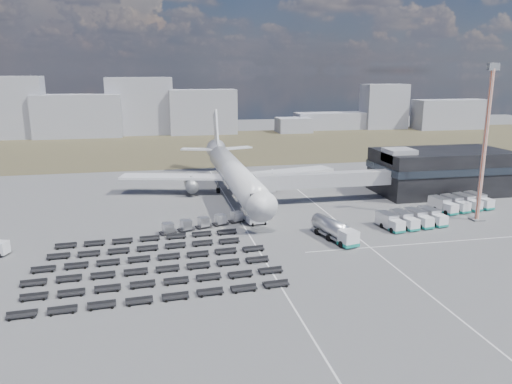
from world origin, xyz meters
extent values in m
plane|color=#565659|center=(0.00, 0.00, 0.00)|extent=(420.00, 420.00, 0.00)
cube|color=#48452B|center=(0.00, 110.00, 0.01)|extent=(420.00, 90.00, 0.01)
cube|color=silver|center=(-2.00, 5.00, 0.01)|extent=(0.25, 110.00, 0.01)
cube|color=silver|center=(16.00, 5.00, 0.01)|extent=(0.25, 110.00, 0.01)
cube|color=silver|center=(25.00, -8.00, 0.01)|extent=(40.00, 0.25, 0.01)
cube|color=black|center=(48.00, 24.00, 5.00)|extent=(30.00, 16.00, 10.00)
cube|color=#262D38|center=(48.00, 24.00, 6.20)|extent=(30.40, 16.40, 1.60)
cube|color=#939399|center=(36.00, 22.00, 9.50)|extent=(6.00, 6.00, 3.00)
cube|color=#939399|center=(18.10, 20.50, 5.10)|extent=(29.80, 3.00, 3.00)
cube|color=#939399|center=(4.70, 20.00, 5.10)|extent=(4.00, 3.60, 3.40)
cylinder|color=slate|center=(6.20, 20.50, 2.55)|extent=(0.70, 0.70, 5.10)
cylinder|color=black|center=(6.20, 20.50, 0.45)|extent=(1.40, 0.90, 1.40)
cylinder|color=white|center=(0.00, 30.00, 5.30)|extent=(5.60, 48.00, 5.60)
cone|color=white|center=(0.00, 3.50, 5.30)|extent=(5.60, 5.00, 5.60)
cone|color=white|center=(0.00, 58.00, 6.10)|extent=(5.60, 8.00, 5.60)
cube|color=black|center=(0.00, 5.50, 6.10)|extent=(2.20, 2.00, 0.80)
cube|color=white|center=(-13.00, 35.00, 4.10)|extent=(25.59, 11.38, 0.50)
cube|color=white|center=(13.00, 35.00, 4.10)|extent=(25.59, 11.38, 0.50)
cylinder|color=slate|center=(-9.50, 33.00, 2.40)|extent=(3.00, 5.00, 3.00)
cylinder|color=slate|center=(9.50, 33.00, 2.40)|extent=(3.00, 5.00, 3.00)
cube|color=white|center=(-5.50, 60.00, 6.50)|extent=(9.49, 5.63, 0.35)
cube|color=white|center=(5.50, 60.00, 6.50)|extent=(9.49, 5.63, 0.35)
cube|color=white|center=(0.00, 61.00, 11.80)|extent=(0.50, 9.06, 11.45)
cylinder|color=slate|center=(0.00, 9.00, 1.25)|extent=(0.50, 0.50, 2.50)
cylinder|color=slate|center=(-3.20, 34.00, 1.25)|extent=(0.60, 0.60, 2.50)
cylinder|color=slate|center=(3.20, 34.00, 1.25)|extent=(0.60, 0.60, 2.50)
cylinder|color=black|center=(0.00, 9.00, 0.50)|extent=(0.50, 1.20, 1.20)
cube|color=#9495A1|center=(-72.09, 148.54, 12.89)|extent=(20.52, 12.00, 25.78)
cube|color=#9495A1|center=(-48.31, 146.53, 9.08)|extent=(36.28, 12.00, 18.17)
cube|color=#9495A1|center=(-22.35, 151.51, 12.57)|extent=(28.73, 12.00, 25.14)
cube|color=#9495A1|center=(5.23, 148.00, 9.87)|extent=(29.73, 12.00, 19.75)
cube|color=#9495A1|center=(46.94, 144.93, 3.35)|extent=(15.49, 12.00, 6.70)
cube|color=#9495A1|center=(69.20, 153.75, 4.01)|extent=(36.31, 12.00, 8.03)
cube|color=#9495A1|center=(95.04, 151.62, 10.78)|extent=(21.13, 12.00, 21.55)
cube|color=#9495A1|center=(125.67, 142.78, 7.12)|extent=(35.46, 12.00, 14.23)
cube|color=white|center=(12.56, -7.10, 1.56)|extent=(3.12, 3.12, 2.48)
cube|color=#168071|center=(12.56, -7.10, 0.59)|extent=(3.25, 3.25, 0.54)
cylinder|color=silver|center=(11.32, -1.96, 2.05)|extent=(4.52, 8.50, 2.70)
cube|color=slate|center=(11.32, -1.96, 0.81)|extent=(4.41, 8.48, 0.38)
cylinder|color=black|center=(11.70, -3.54, 0.54)|extent=(3.01, 1.81, 1.19)
cube|color=white|center=(0.63, 8.00, 0.80)|extent=(3.92, 2.63, 1.60)
cube|color=white|center=(10.07, 38.40, 1.54)|extent=(3.87, 6.19, 2.69)
cube|color=#168071|center=(10.07, 38.40, 0.43)|extent=(3.99, 6.31, 0.43)
cube|color=white|center=(23.87, -1.84, 1.20)|extent=(2.41, 2.33, 2.03)
cube|color=#168071|center=(23.87, -1.84, 0.41)|extent=(2.51, 2.44, 0.41)
cube|color=silver|center=(23.36, 1.34, 1.56)|extent=(2.84, 4.53, 2.39)
cube|color=white|center=(26.96, -1.35, 1.20)|extent=(2.41, 2.33, 2.03)
cube|color=#168071|center=(26.96, -1.35, 0.41)|extent=(2.51, 2.44, 0.41)
cube|color=silver|center=(26.46, 1.83, 1.56)|extent=(2.84, 4.53, 2.39)
cube|color=white|center=(30.05, -0.86, 1.20)|extent=(2.41, 2.33, 2.03)
cube|color=#168071|center=(30.05, -0.86, 0.41)|extent=(2.51, 2.44, 0.41)
cube|color=silver|center=(29.55, 2.32, 1.56)|extent=(2.84, 4.53, 2.39)
cube|color=white|center=(33.14, -0.38, 1.20)|extent=(2.41, 2.33, 2.03)
cube|color=#168071|center=(33.14, -0.38, 0.41)|extent=(2.51, 2.44, 0.41)
cube|color=silver|center=(32.64, 2.81, 1.56)|extent=(2.84, 4.53, 2.39)
cube|color=white|center=(39.64, 6.34, 1.22)|extent=(2.52, 2.44, 2.07)
cube|color=#168071|center=(39.64, 6.34, 0.42)|extent=(2.63, 2.55, 0.42)
cube|color=silver|center=(39.01, 9.57, 1.60)|extent=(3.04, 4.68, 2.45)
cube|color=white|center=(42.78, 6.94, 1.22)|extent=(2.52, 2.44, 2.07)
cube|color=#168071|center=(42.78, 6.94, 0.42)|extent=(2.63, 2.55, 0.42)
cube|color=silver|center=(42.15, 10.18, 1.60)|extent=(3.04, 4.68, 2.45)
cube|color=white|center=(45.92, 7.55, 1.22)|extent=(2.52, 2.44, 2.07)
cube|color=#168071|center=(45.92, 7.55, 0.42)|extent=(2.63, 2.55, 0.42)
cube|color=silver|center=(45.29, 10.78, 1.60)|extent=(3.04, 4.68, 2.45)
cube|color=white|center=(49.06, 8.16, 1.22)|extent=(2.52, 2.44, 2.07)
cube|color=#168071|center=(49.06, 8.16, 0.42)|extent=(2.63, 2.55, 0.42)
cube|color=silver|center=(48.43, 11.39, 1.60)|extent=(3.04, 4.68, 2.45)
cube|color=black|center=(-15.85, 5.63, 0.32)|extent=(3.19, 2.53, 0.19)
cube|color=silver|center=(-15.85, 5.63, 1.23)|extent=(2.18, 2.18, 1.61)
cube|color=black|center=(-12.61, 6.75, 0.32)|extent=(3.19, 2.53, 0.19)
cube|color=silver|center=(-12.61, 6.75, 1.23)|extent=(2.18, 2.18, 1.61)
cube|color=black|center=(-9.37, 7.87, 0.32)|extent=(3.19, 2.53, 0.19)
cube|color=silver|center=(-9.37, 7.87, 1.23)|extent=(2.18, 2.18, 1.61)
cube|color=black|center=(-6.13, 9.00, 0.32)|extent=(3.19, 2.53, 0.19)
cube|color=silver|center=(-6.13, 9.00, 1.23)|extent=(2.18, 2.18, 1.61)
cube|color=black|center=(-2.89, 10.12, 0.32)|extent=(3.19, 2.53, 0.19)
cube|color=silver|center=(-2.89, 10.12, 1.23)|extent=(2.18, 2.18, 1.61)
cube|color=black|center=(-18.11, -20.41, 0.40)|extent=(35.60, 4.05, 0.80)
cube|color=black|center=(-18.43, -15.76, 0.40)|extent=(35.60, 4.05, 0.80)
cube|color=black|center=(-18.74, -11.10, 0.40)|extent=(35.60, 4.05, 0.80)
cube|color=black|center=(-19.05, -6.44, 0.40)|extent=(35.60, 4.05, 0.80)
cube|color=black|center=(-19.37, -1.78, 0.40)|extent=(31.16, 3.75, 0.80)
cube|color=black|center=(-19.68, 2.87, 0.40)|extent=(31.16, 3.75, 0.80)
cylinder|color=#CB4720|center=(42.43, 2.00, 14.14)|extent=(0.79, 0.79, 28.27)
cube|color=slate|center=(42.43, 2.00, 28.61)|extent=(2.80, 1.34, 1.36)
cube|color=#565659|center=(42.43, 2.00, 0.17)|extent=(2.26, 2.26, 0.34)
camera|label=1|loc=(-17.81, -78.99, 27.88)|focal=35.00mm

